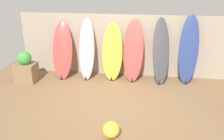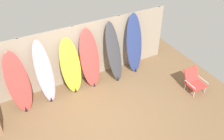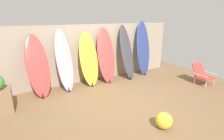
{
  "view_description": "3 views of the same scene",
  "coord_description": "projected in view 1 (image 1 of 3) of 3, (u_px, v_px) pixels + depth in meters",
  "views": [
    {
      "loc": [
        0.59,
        -4.99,
        2.93
      ],
      "look_at": [
        -0.12,
        0.4,
        0.76
      ],
      "focal_mm": 40.0,
      "sensor_mm": 36.0,
      "label": 1
    },
    {
      "loc": [
        -1.89,
        -3.87,
        4.81
      ],
      "look_at": [
        0.49,
        0.63,
        1.07
      ],
      "focal_mm": 40.0,
      "sensor_mm": 36.0,
      "label": 2
    },
    {
      "loc": [
        -2.21,
        -3.09,
        2.03
      ],
      "look_at": [
        -0.16,
        0.46,
        0.77
      ],
      "focal_mm": 28.0,
      "sensor_mm": 36.0,
      "label": 3
    }
  ],
  "objects": [
    {
      "name": "ground",
      "position": [
        115.0,
        107.0,
        5.76
      ],
      "size": [
        7.68,
        7.68,
        0.0
      ],
      "primitive_type": "plane",
      "color": "brown"
    },
    {
      "name": "fence_back",
      "position": [
        123.0,
        45.0,
        7.27
      ],
      "size": [
        6.08,
        0.11,
        1.8
      ],
      "color": "gray",
      "rests_on": "ground"
    },
    {
      "name": "surfboard_red_0",
      "position": [
        63.0,
        51.0,
        7.15
      ],
      "size": [
        0.63,
        0.7,
        1.6
      ],
      "color": "#D13D38",
      "rests_on": "ground"
    },
    {
      "name": "surfboard_pink_1",
      "position": [
        87.0,
        50.0,
        7.09
      ],
      "size": [
        0.48,
        0.62,
        1.71
      ],
      "color": "pink",
      "rests_on": "ground"
    },
    {
      "name": "surfboard_yellow_2",
      "position": [
        112.0,
        52.0,
        7.01
      ],
      "size": [
        0.59,
        0.49,
        1.61
      ],
      "color": "yellow",
      "rests_on": "ground"
    },
    {
      "name": "surfboard_red_3",
      "position": [
        133.0,
        51.0,
        6.94
      ],
      "size": [
        0.59,
        0.57,
        1.72
      ],
      "color": "#D13D38",
      "rests_on": "ground"
    },
    {
      "name": "surfboard_charcoal_4",
      "position": [
        161.0,
        52.0,
        6.78
      ],
      "size": [
        0.53,
        0.65,
        1.78
      ],
      "color": "#38383D",
      "rests_on": "ground"
    },
    {
      "name": "surfboard_navy_5",
      "position": [
        189.0,
        50.0,
        6.73
      ],
      "size": [
        0.55,
        0.47,
        1.89
      ],
      "color": "navy",
      "rests_on": "ground"
    },
    {
      "name": "planter_box",
      "position": [
        26.0,
        69.0,
        6.97
      ],
      "size": [
        0.56,
        0.5,
        0.88
      ],
      "color": "#846647",
      "rests_on": "ground"
    },
    {
      "name": "beach_ball",
      "position": [
        111.0,
        130.0,
        4.67
      ],
      "size": [
        0.32,
        0.32,
        0.32
      ],
      "primitive_type": "sphere",
      "color": "yellow",
      "rests_on": "ground"
    }
  ]
}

